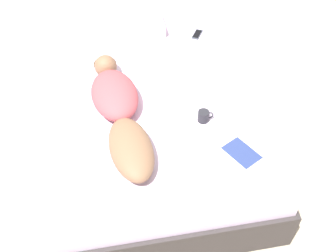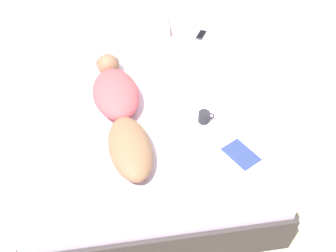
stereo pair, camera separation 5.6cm
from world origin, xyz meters
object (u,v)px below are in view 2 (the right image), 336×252
object	(u,v)px
person	(119,107)
cell_phone	(201,35)
coffee_mug	(204,117)
open_magazine	(228,163)

from	to	relation	value
person	cell_phone	xyz separation A→B (m)	(0.80, 0.94, -0.08)
person	coffee_mug	bearing A→B (deg)	-20.79
coffee_mug	cell_phone	bearing A→B (deg)	79.07
person	coffee_mug	world-z (taller)	person
coffee_mug	cell_phone	distance (m)	1.11
person	cell_phone	world-z (taller)	person
open_magazine	coffee_mug	size ratio (longest dim) A/B	5.07
open_magazine	cell_phone	size ratio (longest dim) A/B	3.52
cell_phone	person	bearing A→B (deg)	-100.22
open_magazine	coffee_mug	xyz separation A→B (m)	(-0.07, 0.40, 0.04)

